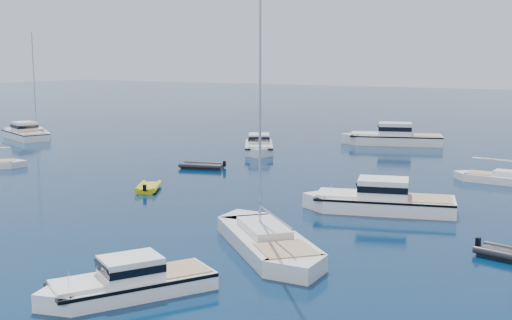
# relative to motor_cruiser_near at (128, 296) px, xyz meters

# --- Properties ---
(motor_cruiser_near) EXTENTS (5.95, 8.14, 2.09)m
(motor_cruiser_near) POSITION_rel_motor_cruiser_near_xyz_m (0.00, 0.00, 0.00)
(motor_cruiser_near) COLOR white
(motor_cruiser_near) RESTS_ON ground
(motor_cruiser_centre) EXTENTS (10.83, 6.20, 2.72)m
(motor_cruiser_centre) POSITION_rel_motor_cruiser_near_xyz_m (3.34, 19.74, 0.00)
(motor_cruiser_centre) COLOR white
(motor_cruiser_centre) RESTS_ON ground
(motor_cruiser_far_l) EXTENTS (10.55, 6.52, 2.66)m
(motor_cruiser_far_l) POSITION_rel_motor_cruiser_near_xyz_m (-47.28, 33.39, 0.00)
(motor_cruiser_far_l) COLOR white
(motor_cruiser_far_l) RESTS_ON ground
(motor_cruiser_distant) EXTENTS (12.61, 7.66, 3.17)m
(motor_cruiser_distant) POSITION_rel_motor_cruiser_near_xyz_m (-7.35, 51.64, 0.00)
(motor_cruiser_distant) COLOR silver
(motor_cruiser_distant) RESTS_ON ground
(motor_cruiser_horizon) EXTENTS (7.26, 9.38, 2.43)m
(motor_cruiser_horizon) POSITION_rel_motor_cruiser_near_xyz_m (-17.04, 38.46, 0.00)
(motor_cruiser_horizon) COLOR silver
(motor_cruiser_horizon) RESTS_ON ground
(sailboat_mid_r) EXTENTS (11.18, 10.45, 17.87)m
(sailboat_mid_r) POSITION_rel_motor_cruiser_near_xyz_m (1.49, 8.75, 0.00)
(sailboat_mid_r) COLOR silver
(sailboat_mid_r) RESTS_ON ground
(sailboat_centre) EXTENTS (9.23, 2.95, 13.38)m
(sailboat_centre) POSITION_rel_motor_cruiser_near_xyz_m (8.54, 33.88, 0.00)
(sailboat_centre) COLOR white
(sailboat_centre) RESTS_ON ground
(sailboat_far_l) EXTENTS (8.92, 7.04, 13.43)m
(sailboat_far_l) POSITION_rel_motor_cruiser_near_xyz_m (-48.06, 36.06, 0.00)
(sailboat_far_l) COLOR silver
(sailboat_far_l) RESTS_ON ground
(tender_yellow) EXTENTS (3.34, 3.83, 0.95)m
(tender_yellow) POSITION_rel_motor_cruiser_near_xyz_m (-13.69, 17.19, 0.00)
(tender_yellow) COLOR #C1BC0B
(tender_yellow) RESTS_ON ground
(tender_grey_near) EXTENTS (3.81, 2.61, 0.95)m
(tender_grey_near) POSITION_rel_motor_cruiser_near_xyz_m (12.54, 13.51, 0.00)
(tender_grey_near) COLOR black
(tender_grey_near) RESTS_ON ground
(tender_grey_far) EXTENTS (4.55, 3.30, 0.95)m
(tender_grey_far) POSITION_rel_motor_cruiser_near_xyz_m (-16.08, 27.22, 0.00)
(tender_grey_far) COLOR black
(tender_grey_far) RESTS_ON ground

